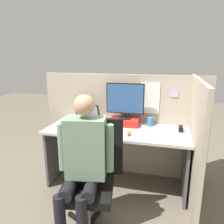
{
  "coord_description": "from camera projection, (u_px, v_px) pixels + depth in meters",
  "views": [
    {
      "loc": [
        0.57,
        -2.06,
        1.59
      ],
      "look_at": [
        -0.01,
        0.17,
        0.99
      ],
      "focal_mm": 35.0,
      "sensor_mm": 36.0,
      "label": 1
    }
  ],
  "objects": [
    {
      "name": "ground_plane",
      "position": [
        110.0,
        200.0,
        2.46
      ],
      "size": [
        12.0,
        12.0,
        0.0
      ],
      "primitive_type": "plane",
      "color": "#665B4C"
    },
    {
      "name": "laptop",
      "position": [
        86.0,
        119.0,
        2.83
      ],
      "size": [
        0.34,
        0.24,
        0.24
      ],
      "color": "black",
      "rests_on": "desk"
    },
    {
      "name": "desk",
      "position": [
        117.0,
        142.0,
        2.63
      ],
      "size": [
        1.68,
        0.67,
        0.74
      ],
      "color": "#B7B7B2",
      "rests_on": "ground"
    },
    {
      "name": "paper_box",
      "position": [
        125.0,
        121.0,
        2.74
      ],
      "size": [
        0.36,
        0.24,
        0.09
      ],
      "color": "red",
      "rests_on": "desk"
    },
    {
      "name": "cubicle_panel_right",
      "position": [
        194.0,
        143.0,
        2.33
      ],
      "size": [
        0.04,
        1.3,
        1.36
      ],
      "color": "tan",
      "rests_on": "ground"
    },
    {
      "name": "mouse",
      "position": [
        97.0,
        128.0,
        2.57
      ],
      "size": [
        0.06,
        0.05,
        0.04
      ],
      "color": "gray",
      "rests_on": "desk"
    },
    {
      "name": "monitor",
      "position": [
        125.0,
        100.0,
        2.68
      ],
      "size": [
        0.47,
        0.17,
        0.44
      ],
      "color": "black",
      "rests_on": "paper_box"
    },
    {
      "name": "coffee_mug",
      "position": [
        150.0,
        122.0,
        2.7
      ],
      "size": [
        0.08,
        0.08,
        0.11
      ],
      "color": "teal",
      "rests_on": "desk"
    },
    {
      "name": "carrot_toy",
      "position": [
        128.0,
        134.0,
        2.36
      ],
      "size": [
        0.05,
        0.12,
        0.05
      ],
      "color": "orange",
      "rests_on": "desk"
    },
    {
      "name": "cubicle_panel_back",
      "position": [
        123.0,
        125.0,
        2.94
      ],
      "size": [
        2.18,
        0.05,
        1.36
      ],
      "color": "tan",
      "rests_on": "ground"
    },
    {
      "name": "person",
      "position": [
        83.0,
        159.0,
        1.84
      ],
      "size": [
        0.47,
        0.44,
        1.28
      ],
      "color": "black",
      "rests_on": "ground"
    },
    {
      "name": "stapler",
      "position": [
        181.0,
        129.0,
        2.52
      ],
      "size": [
        0.05,
        0.12,
        0.06
      ],
      "color": "black",
      "rests_on": "desk"
    },
    {
      "name": "office_chair",
      "position": [
        93.0,
        175.0,
        2.03
      ],
      "size": [
        0.55,
        0.59,
        1.02
      ],
      "color": "black",
      "rests_on": "ground"
    }
  ]
}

